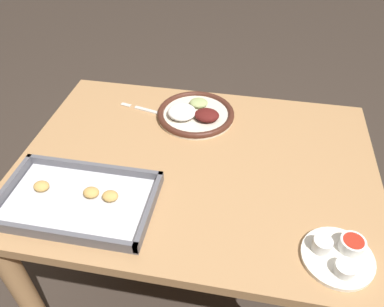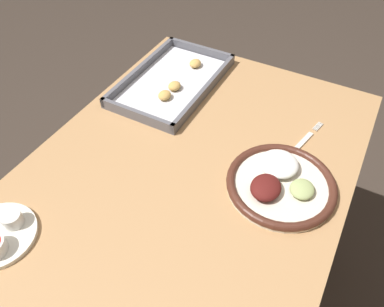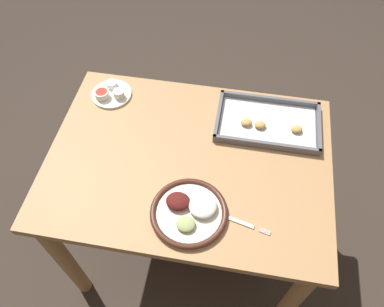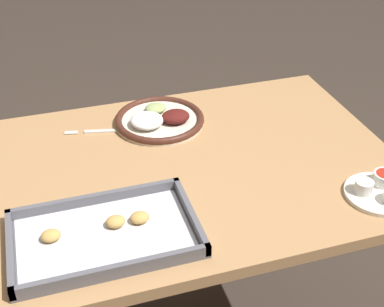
% 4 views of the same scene
% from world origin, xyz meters
% --- Properties ---
extents(ground_plane, '(8.00, 8.00, 0.00)m').
position_xyz_m(ground_plane, '(0.00, 0.00, 0.00)').
color(ground_plane, '#382D26').
extents(dining_table, '(0.99, 0.72, 0.73)m').
position_xyz_m(dining_table, '(0.00, 0.00, 0.60)').
color(dining_table, '#AD7F51').
rests_on(dining_table, ground_plane).
extents(dinner_plate, '(0.25, 0.25, 0.04)m').
position_xyz_m(dinner_plate, '(0.04, -0.21, 0.74)').
color(dinner_plate, beige).
rests_on(dinner_plate, dining_table).
extents(fork, '(0.19, 0.06, 0.00)m').
position_xyz_m(fork, '(0.19, -0.21, 0.73)').
color(fork, silver).
rests_on(fork, dining_table).
extents(saucer_plate, '(0.16, 0.16, 0.04)m').
position_xyz_m(saucer_plate, '(-0.36, 0.24, 0.74)').
color(saucer_plate, white).
rests_on(saucer_plate, dining_table).
extents(baking_tray, '(0.38, 0.23, 0.03)m').
position_xyz_m(baking_tray, '(0.26, 0.20, 0.74)').
color(baking_tray, '#595960').
rests_on(baking_tray, dining_table).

